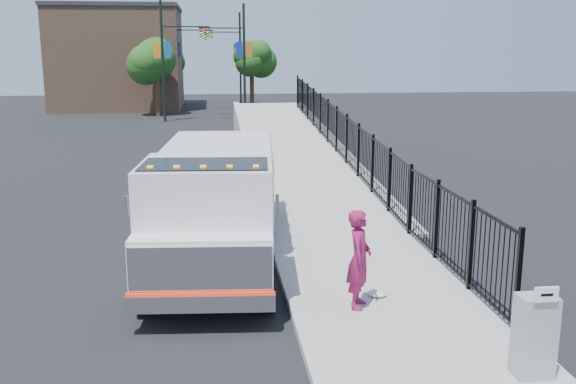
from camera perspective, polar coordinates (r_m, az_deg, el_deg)
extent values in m
plane|color=black|center=(12.72, 0.51, -9.78)|extent=(120.00, 120.00, 0.00)
cube|color=#9E998E|center=(11.32, 11.81, -12.69)|extent=(3.55, 12.00, 0.12)
cube|color=#ADAAA3|center=(10.88, 1.89, -13.37)|extent=(0.30, 12.00, 0.16)
cube|color=#9E998E|center=(28.32, 0.67, 2.74)|extent=(3.95, 24.06, 3.19)
cube|color=black|center=(24.52, 5.20, 3.28)|extent=(0.10, 28.00, 1.80)
cube|color=black|center=(15.27, -6.30, -3.67)|extent=(1.63, 7.32, 0.23)
cube|color=white|center=(12.63, -7.15, -2.13)|extent=(2.68, 2.54, 2.14)
cube|color=white|center=(11.51, -7.62, -6.39)|extent=(2.56, 0.94, 1.07)
cube|color=silver|center=(11.14, -7.80, -7.05)|extent=(2.45, 0.28, 0.91)
cube|color=silver|center=(11.25, -7.76, -9.76)|extent=(2.57, 0.39, 0.30)
cube|color=#FF331B|center=(11.19, -7.78, -9.00)|extent=(2.56, 0.25, 0.06)
cube|color=black|center=(12.22, -7.33, 0.46)|extent=(2.45, 1.57, 0.91)
cube|color=white|center=(16.37, -6.06, 1.29)|extent=(2.90, 4.67, 1.81)
cube|color=silver|center=(11.68, -14.18, -1.20)|extent=(0.07, 0.07, 0.37)
cube|color=silver|center=(11.43, -0.97, -1.11)|extent=(0.07, 0.07, 0.37)
cube|color=orange|center=(11.90, -12.16, 2.14)|extent=(0.11, 0.09, 0.06)
cube|color=orange|center=(11.82, -9.87, 2.18)|extent=(0.11, 0.09, 0.06)
cube|color=orange|center=(11.77, -7.55, 2.21)|extent=(0.11, 0.09, 0.06)
cube|color=orange|center=(11.74, -5.21, 2.24)|extent=(0.11, 0.09, 0.06)
cube|color=orange|center=(11.72, -2.86, 2.26)|extent=(0.11, 0.09, 0.06)
cylinder|color=black|center=(12.41, -12.51, -8.04)|extent=(0.42, 1.09, 1.07)
cylinder|color=black|center=(12.21, -1.99, -8.08)|extent=(0.42, 1.09, 1.07)
cylinder|color=black|center=(17.34, -9.55, -1.97)|extent=(0.42, 1.09, 1.07)
cylinder|color=black|center=(17.20, -2.12, -1.92)|extent=(0.42, 1.09, 1.07)
cylinder|color=black|center=(18.47, -9.10, -1.06)|extent=(0.42, 1.09, 1.07)
cylinder|color=black|center=(18.34, -2.13, -1.00)|extent=(0.42, 1.09, 1.07)
imported|color=maroon|center=(11.97, 6.35, -5.94)|extent=(0.65, 0.79, 1.87)
cube|color=gray|center=(10.25, 21.05, -11.87)|extent=(0.55, 0.40, 1.25)
cube|color=white|center=(9.80, 21.98, -8.44)|extent=(0.35, 0.04, 0.22)
ellipsoid|color=silver|center=(12.82, 7.92, -8.91)|extent=(0.39, 0.39, 0.10)
cylinder|color=black|center=(44.67, -11.07, 11.28)|extent=(0.18, 0.18, 8.00)
cube|color=black|center=(44.60, -9.08, 14.31)|extent=(3.20, 0.08, 0.08)
cube|color=black|center=(44.56, -7.16, 13.92)|extent=(0.18, 0.22, 0.60)
cube|color=#105287|center=(44.64, -10.66, 12.32)|extent=(0.45, 0.04, 1.10)
cube|color=orange|center=(44.69, -11.57, 12.29)|extent=(0.45, 0.04, 1.10)
cylinder|color=black|center=(47.13, -3.91, 11.54)|extent=(0.18, 0.18, 8.00)
cube|color=black|center=(47.09, -5.95, 14.30)|extent=(3.20, 0.08, 0.08)
cube|color=black|center=(47.08, -7.75, 13.83)|extent=(0.18, 0.22, 0.60)
cube|color=#C05F23|center=(47.15, -3.49, 12.51)|extent=(0.45, 0.04, 1.10)
cube|color=navy|center=(47.11, -4.36, 12.50)|extent=(0.45, 0.04, 1.10)
cylinder|color=black|center=(52.46, -10.16, 11.48)|extent=(0.18, 0.18, 8.00)
cube|color=black|center=(52.41, -8.46, 14.05)|extent=(3.20, 0.08, 0.08)
cube|color=black|center=(52.38, -6.83, 13.71)|extent=(0.18, 0.22, 0.60)
cube|color=navy|center=(52.43, -9.81, 12.36)|extent=(0.45, 0.04, 1.10)
cube|color=yellow|center=(52.47, -10.59, 12.33)|extent=(0.45, 0.04, 1.10)
cylinder|color=black|center=(58.48, -4.26, 11.73)|extent=(0.18, 0.18, 8.00)
cube|color=black|center=(58.44, -5.92, 13.95)|extent=(3.20, 0.08, 0.08)
cube|color=black|center=(58.42, -7.36, 13.57)|extent=(0.18, 0.22, 0.60)
cube|color=orange|center=(58.49, -3.93, 12.52)|extent=(0.45, 0.04, 1.10)
cube|color=navy|center=(58.46, -4.63, 12.51)|extent=(0.45, 0.04, 1.10)
cylinder|color=#382314|center=(48.54, -11.52, 8.51)|extent=(0.36, 0.36, 3.20)
sphere|color=#194714|center=(48.43, -11.65, 11.34)|extent=(3.11, 3.11, 3.11)
cylinder|color=#382314|center=(53.19, -3.22, 9.07)|extent=(0.36, 0.36, 3.20)
sphere|color=#194714|center=(53.09, -3.26, 11.66)|extent=(2.42, 2.42, 2.42)
cylinder|color=#382314|center=(59.99, -10.39, 9.29)|extent=(0.36, 0.36, 3.20)
sphere|color=#194714|center=(59.91, -10.48, 11.58)|extent=(2.41, 2.41, 2.41)
cube|color=#8C664C|center=(56.18, -14.76, 11.33)|extent=(10.00, 10.00, 8.00)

